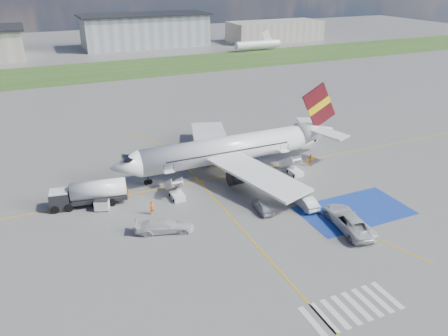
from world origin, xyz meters
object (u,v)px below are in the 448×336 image
(car_silver_b, at_px, (305,201))
(belt_loader, at_px, (304,141))
(gpu_cart, at_px, (102,206))
(van_white_b, at_px, (164,224))
(airliner, at_px, (234,148))
(van_white_a, at_px, (349,218))
(fuel_tanker, at_px, (89,195))
(car_silver_a, at_px, (263,206))

(car_silver_b, bearing_deg, belt_loader, -121.38)
(gpu_cart, xyz_separation_m, van_white_b, (5.74, -8.02, 0.33))
(airliner, relative_size, van_white_a, 5.59)
(airliner, bearing_deg, van_white_b, -139.56)
(gpu_cart, bearing_deg, belt_loader, 34.87)
(fuel_tanker, height_order, car_silver_b, fuel_tanker)
(belt_loader, bearing_deg, car_silver_b, -139.23)
(fuel_tanker, distance_m, gpu_cart, 2.56)
(airliner, xyz_separation_m, car_silver_b, (3.25, -14.55, -2.59))
(airliner, bearing_deg, car_silver_b, -77.42)
(airliner, distance_m, gpu_cart, 21.49)
(gpu_cart, relative_size, car_silver_b, 0.42)
(fuel_tanker, relative_size, van_white_a, 1.48)
(gpu_cart, xyz_separation_m, car_silver_b, (24.02, -9.76, 0.13))
(gpu_cart, relative_size, van_white_b, 0.40)
(gpu_cart, bearing_deg, van_white_a, -11.39)
(airliner, xyz_separation_m, car_silver_a, (-2.19, -13.29, -2.69))
(fuel_tanker, xyz_separation_m, belt_loader, (38.01, 7.41, -0.93))
(fuel_tanker, distance_m, car_silver_b, 27.87)
(airliner, bearing_deg, van_white_a, -75.99)
(fuel_tanker, bearing_deg, gpu_cart, -53.58)
(gpu_cart, height_order, belt_loader, belt_loader)
(car_silver_a, relative_size, van_white_a, 0.63)
(belt_loader, xyz_separation_m, car_silver_a, (-18.27, -18.08, 0.27))
(belt_loader, height_order, van_white_a, van_white_a)
(airliner, xyz_separation_m, van_white_a, (5.19, -20.82, -2.16))
(airliner, bearing_deg, fuel_tanker, -173.17)
(van_white_a, bearing_deg, airliner, -66.69)
(belt_loader, relative_size, van_white_b, 1.17)
(car_silver_a, bearing_deg, car_silver_b, 172.45)
(car_silver_b, bearing_deg, car_silver_a, -10.87)
(belt_loader, relative_size, car_silver_a, 1.45)
(gpu_cart, height_order, van_white_b, van_white_b)
(airliner, relative_size, gpu_cart, 17.90)
(van_white_a, relative_size, van_white_b, 1.29)
(fuel_tanker, bearing_deg, airliner, 15.18)
(airliner, height_order, car_silver_a, airliner)
(fuel_tanker, xyz_separation_m, car_silver_a, (19.74, -10.67, -0.66))
(airliner, bearing_deg, car_silver_a, -99.37)
(van_white_a, xyz_separation_m, van_white_b, (-20.23, 8.01, -0.23))
(car_silver_b, relative_size, van_white_b, 0.95)
(fuel_tanker, height_order, belt_loader, fuel_tanker)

